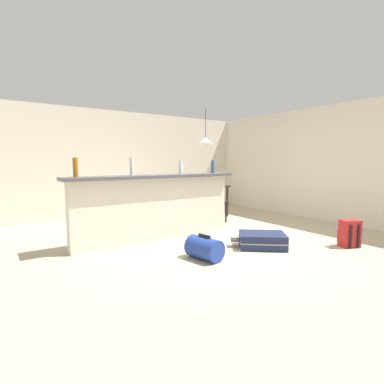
{
  "coord_description": "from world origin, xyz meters",
  "views": [
    {
      "loc": [
        -3.04,
        -3.9,
        1.33
      ],
      "look_at": [
        0.01,
        0.5,
        0.75
      ],
      "focal_mm": 27.68,
      "sensor_mm": 36.0,
      "label": 1
    }
  ],
  "objects": [
    {
      "name": "bottle_white",
      "position": [
        -1.15,
        0.52,
        1.23
      ],
      "size": [
        0.07,
        0.07,
        0.28
      ],
      "primitive_type": "cylinder",
      "color": "silver",
      "rests_on": "bar_countertop"
    },
    {
      "name": "pendant_lamp",
      "position": [
        1.17,
        1.64,
        1.79
      ],
      "size": [
        0.34,
        0.34,
        0.83
      ],
      "color": "black"
    },
    {
      "name": "dining_table",
      "position": [
        1.1,
        1.67,
        0.65
      ],
      "size": [
        1.1,
        0.8,
        0.74
      ],
      "color": "#332319",
      "rests_on": "ground_plane"
    },
    {
      "name": "ground_plane",
      "position": [
        0.0,
        0.0,
        -0.03
      ],
      "size": [
        13.0,
        13.0,
        0.05
      ],
      "primitive_type": "cube",
      "color": "#BCAD8E"
    },
    {
      "name": "dining_chair_near_partition",
      "position": [
        1.02,
        1.1,
        0.52
      ],
      "size": [
        0.48,
        0.48,
        0.93
      ],
      "color": "black",
      "rests_on": "ground_plane"
    },
    {
      "name": "bottle_clear",
      "position": [
        -0.3,
        0.4,
        1.21
      ],
      "size": [
        0.07,
        0.07,
        0.23
      ],
      "primitive_type": "cylinder",
      "color": "silver",
      "rests_on": "bar_countertop"
    },
    {
      "name": "bottle_blue",
      "position": [
        0.46,
        0.48,
        1.21
      ],
      "size": [
        0.06,
        0.06,
        0.24
      ],
      "primitive_type": "cylinder",
      "color": "#284C89",
      "rests_on": "bar_countertop"
    },
    {
      "name": "bottle_amber",
      "position": [
        -2.01,
        0.5,
        1.23
      ],
      "size": [
        0.07,
        0.07,
        0.27
      ],
      "primitive_type": "cylinder",
      "color": "#9E661E",
      "rests_on": "bar_countertop"
    },
    {
      "name": "partition_half_wall",
      "position": [
        -0.76,
        0.43,
        0.52
      ],
      "size": [
        2.8,
        0.2,
        1.04
      ],
      "primitive_type": "cube",
      "color": "silver",
      "rests_on": "ground_plane"
    },
    {
      "name": "bar_countertop",
      "position": [
        -0.76,
        0.43,
        1.07
      ],
      "size": [
        2.96,
        0.4,
        0.05
      ],
      "primitive_type": "cube",
      "color": "#4C4C51",
      "rests_on": "partition_half_wall"
    },
    {
      "name": "wall_right",
      "position": [
        3.05,
        0.3,
        1.25
      ],
      "size": [
        0.1,
        6.0,
        2.5
      ],
      "primitive_type": "cube",
      "color": "silver",
      "rests_on": "ground_plane"
    },
    {
      "name": "suitcase_flat_navy",
      "position": [
        0.36,
        -0.88,
        0.11
      ],
      "size": [
        0.85,
        0.82,
        0.22
      ],
      "color": "#1E284C",
      "rests_on": "ground_plane"
    },
    {
      "name": "duffel_bag_blue",
      "position": [
        -0.7,
        -0.81,
        0.15
      ],
      "size": [
        0.38,
        0.53,
        0.34
      ],
      "color": "#233D93",
      "rests_on": "ground_plane"
    },
    {
      "name": "wall_back",
      "position": [
        0.0,
        3.05,
        1.25
      ],
      "size": [
        6.6,
        0.1,
        2.5
      ],
      "primitive_type": "cube",
      "color": "silver",
      "rests_on": "ground_plane"
    },
    {
      "name": "backpack_red",
      "position": [
        1.49,
        -1.62,
        0.2
      ],
      "size": [
        0.33,
        0.31,
        0.42
      ],
      "color": "red",
      "rests_on": "ground_plane"
    }
  ]
}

